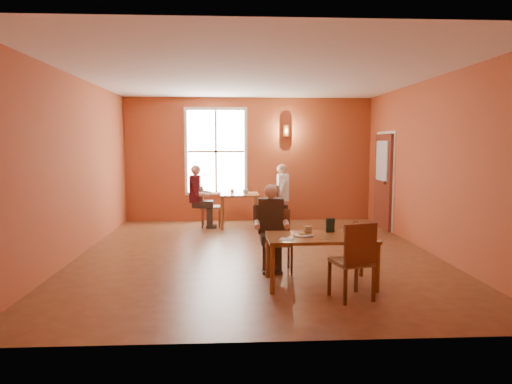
{
  "coord_description": "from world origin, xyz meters",
  "views": [
    {
      "loc": [
        -0.42,
        -7.66,
        1.88
      ],
      "look_at": [
        0.0,
        0.2,
        1.05
      ],
      "focal_mm": 32.0,
      "sensor_mm": 36.0,
      "label": 1
    }
  ],
  "objects_px": {
    "chair_empty": "(351,260)",
    "chair_diner_white": "(268,206)",
    "diner_main": "(278,231)",
    "second_table": "(240,210)",
    "main_table": "(320,260)",
    "diner_maroon": "(210,197)",
    "diner_white": "(269,197)",
    "chair_diner_main": "(278,241)",
    "chair_diner_maroon": "(211,206)"
  },
  "relations": [
    {
      "from": "chair_empty",
      "to": "chair_diner_white",
      "type": "bearing_deg",
      "value": 80.97
    },
    {
      "from": "diner_main",
      "to": "second_table",
      "type": "relative_size",
      "value": 1.44
    },
    {
      "from": "main_table",
      "to": "diner_maroon",
      "type": "relative_size",
      "value": 1.03
    },
    {
      "from": "chair_empty",
      "to": "second_table",
      "type": "relative_size",
      "value": 1.12
    },
    {
      "from": "main_table",
      "to": "diner_maroon",
      "type": "height_order",
      "value": "diner_maroon"
    },
    {
      "from": "diner_white",
      "to": "diner_maroon",
      "type": "xyz_separation_m",
      "value": [
        -1.36,
        0.0,
        -0.0
      ]
    },
    {
      "from": "chair_diner_main",
      "to": "chair_diner_white",
      "type": "bearing_deg",
      "value": -92.35
    },
    {
      "from": "chair_empty",
      "to": "chair_diner_white",
      "type": "height_order",
      "value": "chair_empty"
    },
    {
      "from": "second_table",
      "to": "diner_white",
      "type": "xyz_separation_m",
      "value": [
        0.68,
        0.0,
        0.31
      ]
    },
    {
      "from": "chair_diner_main",
      "to": "second_table",
      "type": "height_order",
      "value": "chair_diner_main"
    },
    {
      "from": "diner_maroon",
      "to": "chair_diner_white",
      "type": "bearing_deg",
      "value": 90.0
    },
    {
      "from": "chair_empty",
      "to": "second_table",
      "type": "xyz_separation_m",
      "value": [
        -1.27,
        4.97,
        -0.1
      ]
    },
    {
      "from": "main_table",
      "to": "chair_diner_main",
      "type": "height_order",
      "value": "chair_diner_main"
    },
    {
      "from": "chair_diner_main",
      "to": "chair_diner_maroon",
      "type": "distance_m",
      "value": 3.93
    },
    {
      "from": "diner_main",
      "to": "diner_white",
      "type": "distance_m",
      "value": 3.79
    },
    {
      "from": "diner_white",
      "to": "diner_maroon",
      "type": "distance_m",
      "value": 1.36
    },
    {
      "from": "diner_maroon",
      "to": "second_table",
      "type": "bearing_deg",
      "value": 90.0
    },
    {
      "from": "diner_white",
      "to": "chair_diner_main",
      "type": "bearing_deg",
      "value": 177.2
    },
    {
      "from": "diner_main",
      "to": "diner_maroon",
      "type": "height_order",
      "value": "diner_maroon"
    },
    {
      "from": "diner_main",
      "to": "chair_diner_white",
      "type": "distance_m",
      "value": 3.79
    },
    {
      "from": "second_table",
      "to": "chair_diner_maroon",
      "type": "bearing_deg",
      "value": 180.0
    },
    {
      "from": "chair_diner_main",
      "to": "diner_white",
      "type": "height_order",
      "value": "diner_white"
    },
    {
      "from": "diner_maroon",
      "to": "chair_empty",
      "type": "bearing_deg",
      "value": 21.44
    },
    {
      "from": "chair_diner_main",
      "to": "chair_empty",
      "type": "distance_m",
      "value": 1.44
    },
    {
      "from": "main_table",
      "to": "second_table",
      "type": "distance_m",
      "value": 4.52
    },
    {
      "from": "diner_main",
      "to": "diner_white",
      "type": "xyz_separation_m",
      "value": [
        0.18,
        3.79,
        0.07
      ]
    },
    {
      "from": "chair_diner_main",
      "to": "second_table",
      "type": "distance_m",
      "value": 3.79
    },
    {
      "from": "chair_empty",
      "to": "chair_diner_main",
      "type": "bearing_deg",
      "value": 106.4
    },
    {
      "from": "chair_empty",
      "to": "chair_diner_white",
      "type": "relative_size",
      "value": 1.01
    },
    {
      "from": "chair_empty",
      "to": "diner_maroon",
      "type": "xyz_separation_m",
      "value": [
        -1.95,
        4.97,
        0.21
      ]
    },
    {
      "from": "main_table",
      "to": "chair_empty",
      "type": "relative_size",
      "value": 1.48
    },
    {
      "from": "second_table",
      "to": "diner_white",
      "type": "relative_size",
      "value": 0.62
    },
    {
      "from": "diner_main",
      "to": "chair_diner_maroon",
      "type": "relative_size",
      "value": 1.31
    },
    {
      "from": "main_table",
      "to": "chair_diner_main",
      "type": "relative_size",
      "value": 1.56
    },
    {
      "from": "diner_maroon",
      "to": "chair_diner_maroon",
      "type": "bearing_deg",
      "value": 90.0
    },
    {
      "from": "diner_white",
      "to": "chair_diner_maroon",
      "type": "distance_m",
      "value": 1.35
    },
    {
      "from": "main_table",
      "to": "chair_diner_maroon",
      "type": "distance_m",
      "value": 4.7
    },
    {
      "from": "chair_empty",
      "to": "second_table",
      "type": "distance_m",
      "value": 5.13
    },
    {
      "from": "chair_diner_main",
      "to": "diner_maroon",
      "type": "relative_size",
      "value": 0.66
    },
    {
      "from": "main_table",
      "to": "diner_white",
      "type": "distance_m",
      "value": 4.43
    },
    {
      "from": "chair_empty",
      "to": "diner_maroon",
      "type": "bearing_deg",
      "value": 95.28
    },
    {
      "from": "main_table",
      "to": "diner_main",
      "type": "relative_size",
      "value": 1.15
    },
    {
      "from": "main_table",
      "to": "chair_diner_maroon",
      "type": "relative_size",
      "value": 1.5
    },
    {
      "from": "main_table",
      "to": "chair_diner_white",
      "type": "distance_m",
      "value": 4.42
    },
    {
      "from": "second_table",
      "to": "diner_maroon",
      "type": "relative_size",
      "value": 0.63
    },
    {
      "from": "diner_main",
      "to": "diner_maroon",
      "type": "xyz_separation_m",
      "value": [
        -1.18,
        3.79,
        0.07
      ]
    },
    {
      "from": "diner_main",
      "to": "second_table",
      "type": "bearing_deg",
      "value": -82.53
    },
    {
      "from": "chair_diner_white",
      "to": "diner_white",
      "type": "relative_size",
      "value": 0.69
    },
    {
      "from": "main_table",
      "to": "diner_maroon",
      "type": "distance_m",
      "value": 4.73
    },
    {
      "from": "main_table",
      "to": "chair_empty",
      "type": "bearing_deg",
      "value": -63.97
    }
  ]
}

